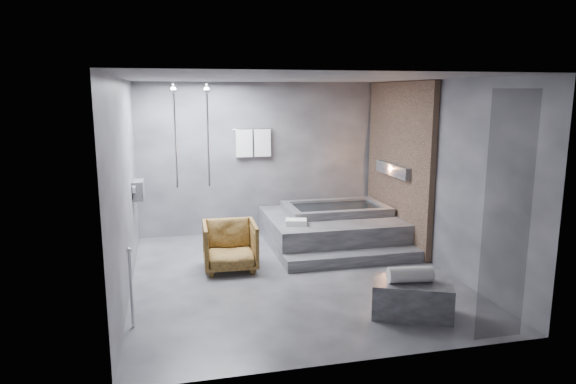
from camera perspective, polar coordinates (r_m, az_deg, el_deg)
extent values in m
plane|color=#323234|center=(7.54, 0.49, -9.26)|extent=(5.00, 5.00, 0.00)
cube|color=#535356|center=(7.08, 0.53, 12.53)|extent=(4.50, 5.00, 0.04)
cube|color=#3D3D42|center=(9.60, -3.05, 3.73)|extent=(4.50, 0.04, 2.80)
cube|color=#3D3D42|center=(4.84, 7.58, -3.58)|extent=(4.50, 0.04, 2.80)
cube|color=#3D3D42|center=(7.00, -17.69, 0.52)|extent=(0.04, 5.00, 2.80)
cube|color=#3D3D42|center=(8.01, 16.35, 1.86)|extent=(0.04, 5.00, 2.80)
cube|color=#A27C5F|center=(9.08, 12.15, 3.08)|extent=(0.10, 2.40, 2.78)
cube|color=#FF9938|center=(9.06, 11.67, 2.45)|extent=(0.14, 1.20, 0.20)
cube|color=gray|center=(8.42, -16.28, 0.22)|extent=(0.16, 0.42, 0.30)
imported|color=beige|center=(8.33, -16.22, -0.21)|extent=(0.08, 0.08, 0.21)
imported|color=beige|center=(8.53, -16.15, -0.14)|extent=(0.07, 0.07, 0.15)
cylinder|color=silver|center=(8.98, -8.90, 6.32)|extent=(0.04, 0.04, 1.80)
cylinder|color=silver|center=(8.95, -12.43, 6.18)|extent=(0.04, 0.04, 1.80)
cylinder|color=silver|center=(9.46, -3.92, 6.96)|extent=(0.75, 0.02, 0.02)
cube|color=white|center=(9.44, -4.90, 5.41)|extent=(0.30, 0.06, 0.50)
cube|color=white|center=(9.49, -2.87, 5.47)|extent=(0.30, 0.06, 0.50)
cylinder|color=silver|center=(6.09, -17.03, -10.29)|extent=(0.04, 0.04, 0.90)
cube|color=black|center=(5.68, 23.16, -2.72)|extent=(0.55, 0.01, 2.60)
cube|color=#37373A|center=(9.07, 4.77, -4.13)|extent=(2.20, 2.00, 0.50)
cube|color=#37373A|center=(8.05, 7.36, -7.34)|extent=(2.20, 0.36, 0.18)
cube|color=#323335|center=(6.38, 13.59, -11.46)|extent=(1.05, 0.84, 0.41)
imported|color=#442D11|center=(7.74, -6.46, -5.95)|extent=(0.80, 0.83, 0.73)
cylinder|color=silver|center=(6.26, 13.43, -8.91)|extent=(0.55, 0.26, 0.19)
cube|color=silver|center=(8.33, 0.90, -3.37)|extent=(0.39, 0.32, 0.09)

